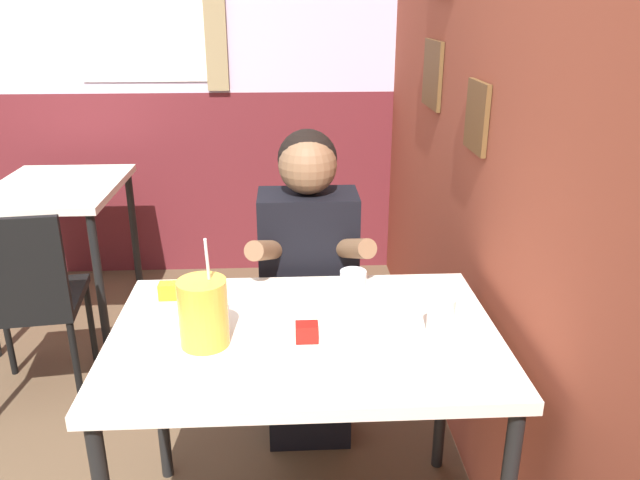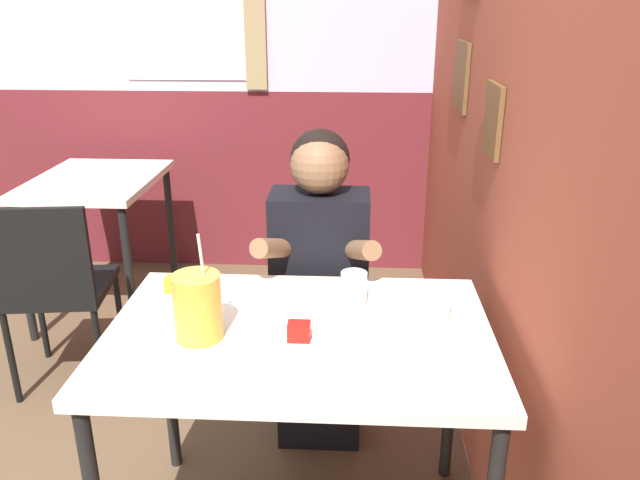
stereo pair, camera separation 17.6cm
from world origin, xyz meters
TOP-DOWN VIEW (x-y plane):
  - brick_wall_right at (1.25, 1.29)m, footprint 0.08×4.59m
  - back_wall at (-0.01, 2.62)m, footprint 5.43×0.09m
  - main_table at (0.63, 0.42)m, footprint 1.06×0.71m
  - background_table at (-0.55, 1.94)m, footprint 0.61×0.79m
  - chair_near_window at (-0.46, 1.20)m, footprint 0.45×0.45m
  - person_seated at (0.66, 0.93)m, footprint 0.42×0.40m
  - cocktail_pitcher at (0.37, 0.37)m, footprint 0.13×0.13m
  - glass_near_pitcher at (0.78, 0.58)m, footprint 0.08×0.08m
  - glass_center at (1.00, 0.39)m, footprint 0.07×0.07m
  - condiment_ketchup at (0.63, 0.37)m, footprint 0.06×0.04m
  - condiment_mustard at (0.23, 0.64)m, footprint 0.06×0.04m

SIDE VIEW (x-z plane):
  - chair_near_window at x=-0.46m, z-range 0.07..0.94m
  - person_seated at x=0.66m, z-range 0.03..1.22m
  - background_table at x=-0.55m, z-range 0.28..1.03m
  - main_table at x=0.63m, z-range 0.30..1.05m
  - condiment_ketchup at x=0.63m, z-range 0.75..0.80m
  - condiment_mustard at x=0.23m, z-range 0.75..0.80m
  - glass_near_pitcher at x=0.78m, z-range 0.75..0.85m
  - glass_center at x=1.00m, z-range 0.75..0.85m
  - cocktail_pitcher at x=0.37m, z-range 0.69..0.99m
  - brick_wall_right at x=1.25m, z-range 0.00..2.70m
  - back_wall at x=-0.01m, z-range 0.01..2.71m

